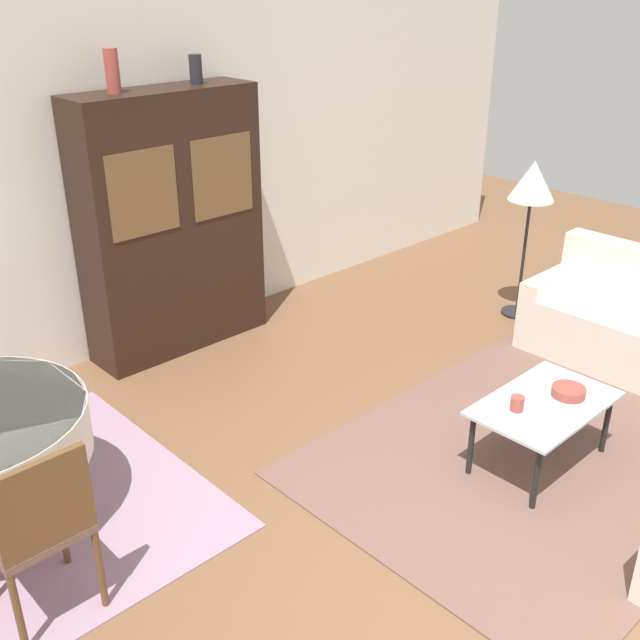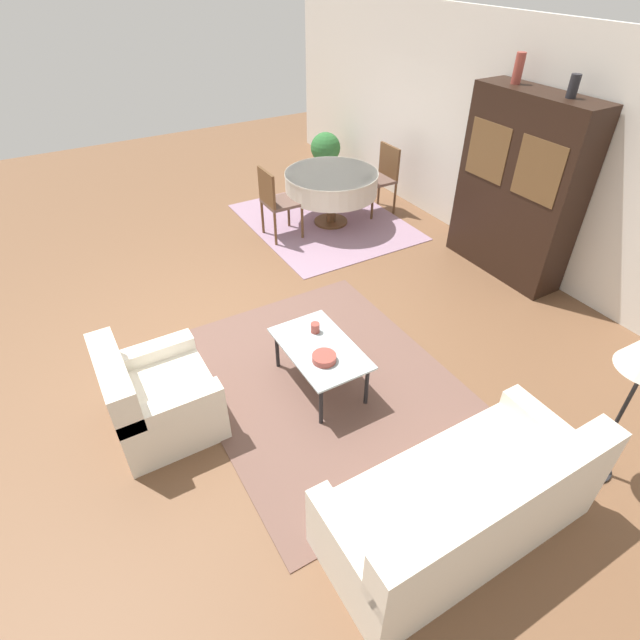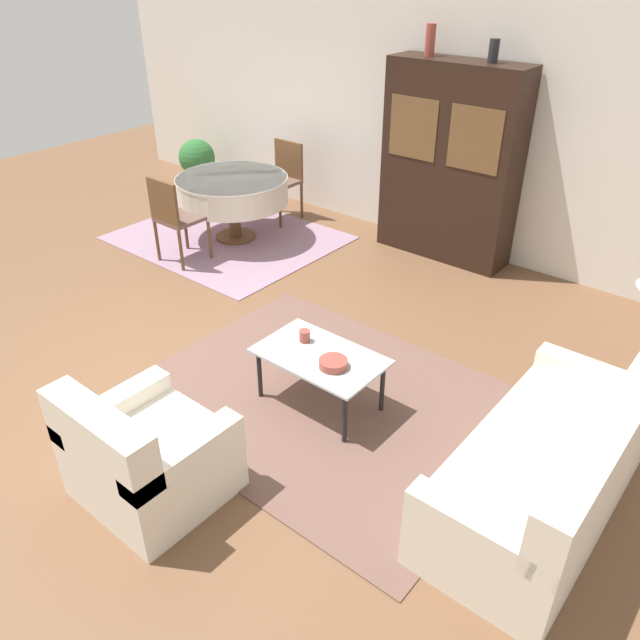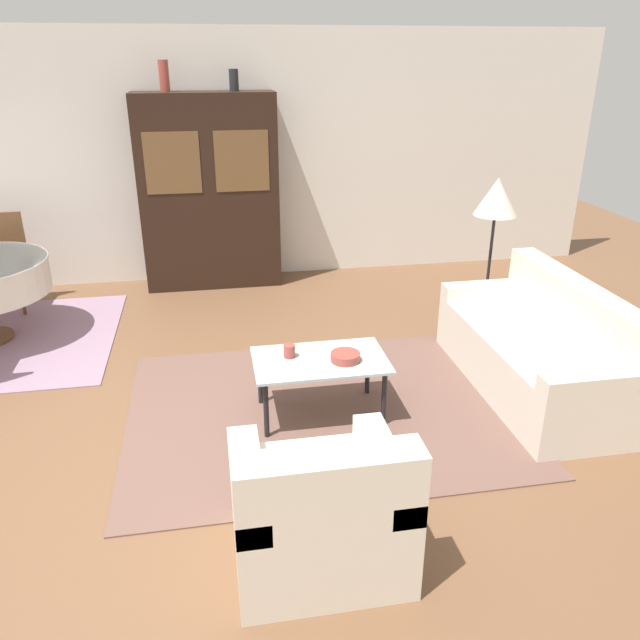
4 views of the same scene
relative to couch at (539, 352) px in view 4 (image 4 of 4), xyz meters
name	(u,v)px [view 4 (image 4 of 4)]	position (x,y,z in m)	size (l,w,h in m)	color
ground_plane	(161,459)	(-2.85, -0.45, -0.31)	(14.00, 14.00, 0.00)	brown
wall_back	(166,160)	(-2.85, 3.18, 1.04)	(10.00, 0.06, 2.70)	silver
area_rug	(321,410)	(-1.72, -0.04, -0.31)	(2.80, 2.19, 0.01)	brown
couch	(539,352)	(0.00, 0.00, 0.00)	(0.83, 1.86, 0.86)	silver
armchair	(320,511)	(-1.99, -1.48, 0.00)	(0.86, 0.80, 0.83)	silver
coffee_table	(320,365)	(-1.73, -0.09, 0.09)	(0.94, 0.58, 0.44)	black
display_cabinet	(210,193)	(-2.41, 2.91, 0.72)	(1.47, 0.45, 2.07)	black
dining_chair_far	(1,255)	(-4.52, 2.57, 0.25)	(0.44, 0.44, 0.95)	brown
floor_lamp	(496,202)	(0.14, 1.28, 0.88)	(0.39, 0.39, 1.41)	black
cup	(289,351)	(-1.94, -0.02, 0.19)	(0.08, 0.08, 0.09)	#9E4238
bowl	(345,357)	(-1.56, -0.15, 0.17)	(0.21, 0.21, 0.06)	#9E4238
vase_tall	(164,76)	(-2.77, 2.91, 1.91)	(0.10, 0.10, 0.30)	#9E4238
vase_short	(234,80)	(-2.08, 2.91, 1.86)	(0.10, 0.10, 0.21)	#232328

